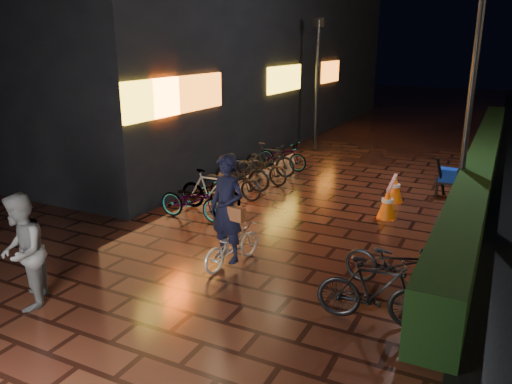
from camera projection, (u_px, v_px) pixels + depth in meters
The scene contains 11 objects.
ground at pixel (259, 258), 9.25m from camera, with size 80.00×80.00×0.00m, color #381911.
hedge at pixel (482, 162), 14.53m from camera, with size 0.70×20.00×1.00m, color black.
bystander_person at pixel (22, 252), 7.33m from camera, with size 0.86×0.67×1.77m, color #515254.
storefront_block at pixel (182, 27), 21.88m from camera, with size 12.09×22.00×9.00m.
lamp_post_hedge at pixel (472, 85), 11.18m from camera, with size 0.51×0.17×5.30m.
lamp_post_sf at pixel (317, 79), 18.01m from camera, with size 0.45×0.16×4.67m.
cyclist at pixel (229, 226), 8.72m from camera, with size 0.80×1.50×2.05m.
traffic_barrier at pixel (391, 195), 11.84m from camera, with size 0.56×1.75×0.71m.
cart_assembly at pixel (447, 177), 12.65m from camera, with size 0.60×0.61×1.11m.
parked_bikes_storefront at pixel (245, 174), 13.36m from camera, with size 1.87×5.79×0.98m.
parked_bikes_hedge at pixel (386, 276), 7.52m from camera, with size 1.75×1.88×0.98m.
Camera 1 is at (3.78, -7.62, 3.84)m, focal length 35.00 mm.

